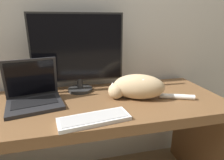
% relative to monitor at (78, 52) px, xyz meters
% --- Properties ---
extents(wall_back, '(6.40, 0.06, 2.60)m').
position_rel_monitor_xyz_m(wall_back, '(0.01, 0.17, 0.29)').
color(wall_back, silver).
rests_on(wall_back, ground_plane).
extents(desk, '(1.75, 0.63, 0.73)m').
position_rel_monitor_xyz_m(desk, '(0.01, -0.21, -0.42)').
color(desk, brown).
rests_on(desk, ground_plane).
extents(monitor, '(0.61, 0.17, 0.52)m').
position_rel_monitor_xyz_m(monitor, '(0.00, 0.00, 0.00)').
color(monitor, '#282828').
rests_on(monitor, desk).
extents(laptop, '(0.35, 0.31, 0.26)m').
position_rel_monitor_xyz_m(laptop, '(-0.28, -0.16, -0.22)').
color(laptop, '#232326').
rests_on(laptop, desk).
extents(external_keyboard, '(0.37, 0.17, 0.02)m').
position_rel_monitor_xyz_m(external_keyboard, '(0.04, -0.44, -0.27)').
color(external_keyboard, white).
rests_on(external_keyboard, desk).
extents(cat, '(0.53, 0.24, 0.16)m').
position_rel_monitor_xyz_m(cat, '(0.34, -0.22, -0.20)').
color(cat, '#D1B284').
rests_on(cat, desk).
extents(small_toy, '(0.06, 0.06, 0.06)m').
position_rel_monitor_xyz_m(small_toy, '(0.36, -0.05, -0.25)').
color(small_toy, gold).
rests_on(small_toy, desk).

